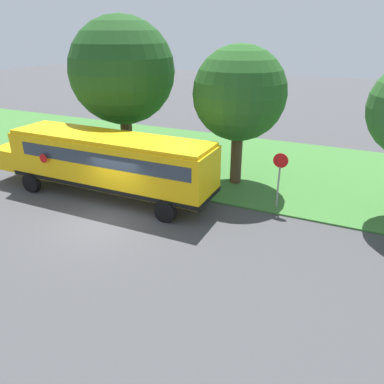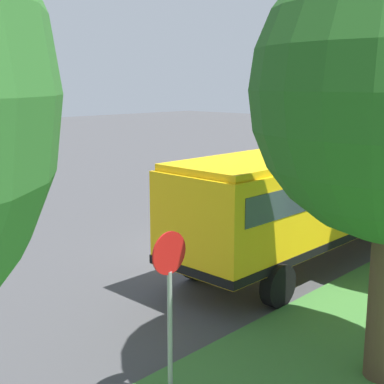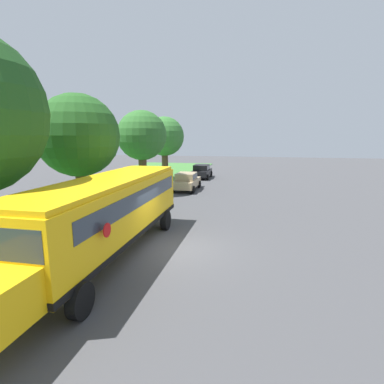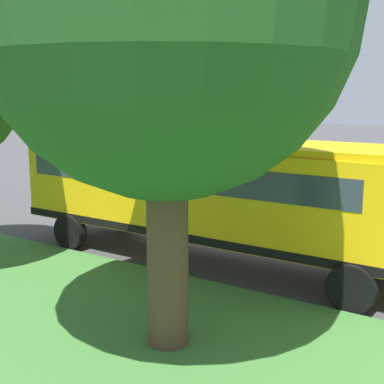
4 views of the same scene
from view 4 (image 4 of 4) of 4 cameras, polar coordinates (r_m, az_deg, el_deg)
The scene contains 3 objects.
ground_plane at distance 16.75m, azimuth 2.76°, elevation -4.38°, with size 120.00×120.00×0.00m, color #424244.
school_bus at distance 13.46m, azimuth 2.55°, elevation 0.34°, with size 2.84×12.42×3.16m.
oak_tree_beside_bus at distance 8.52m, azimuth -1.98°, elevation 19.48°, with size 5.98×5.98×8.59m.
Camera 4 is at (-13.89, -8.31, 4.30)m, focal length 50.00 mm.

